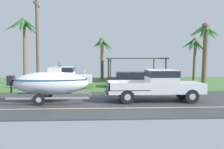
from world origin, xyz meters
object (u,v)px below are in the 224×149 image
(palm_tree_mid, at_px, (25,32))
(palm_tree_far_left, at_px, (205,39))
(boat_on_trailer, at_px, (51,83))
(palm_tree_near_left, at_px, (195,48))
(parked_sedan_near, at_px, (133,80))
(carport_awning, at_px, (134,59))
(utility_pole, at_px, (37,42))
(parked_pickup_background, at_px, (64,76))
(pickup_truck_towing, at_px, (160,84))
(palm_tree_near_right, at_px, (103,48))

(palm_tree_mid, xyz_separation_m, palm_tree_far_left, (16.79, -1.73, -0.74))
(boat_on_trailer, xyz_separation_m, palm_tree_near_left, (13.68, 12.55, 2.65))
(parked_sedan_near, height_order, carport_awning, carport_awning)
(utility_pole, bearing_deg, palm_tree_far_left, 10.02)
(boat_on_trailer, distance_m, palm_tree_near_left, 18.76)
(parked_pickup_background, distance_m, utility_pole, 3.60)
(pickup_truck_towing, distance_m, boat_on_trailer, 6.53)
(palm_tree_near_right, height_order, utility_pole, utility_pole)
(parked_pickup_background, bearing_deg, carport_awning, 39.45)
(pickup_truck_towing, relative_size, palm_tree_mid, 0.90)
(carport_awning, relative_size, palm_tree_near_right, 1.19)
(pickup_truck_towing, bearing_deg, parked_pickup_background, 136.38)
(pickup_truck_towing, xyz_separation_m, palm_tree_near_right, (-3.29, 14.76, 2.77))
(palm_tree_near_left, bearing_deg, pickup_truck_towing, -119.67)
(carport_awning, xyz_separation_m, utility_pole, (-8.68, -7.04, 1.31))
(parked_pickup_background, distance_m, parked_sedan_near, 5.97)
(parked_pickup_background, bearing_deg, palm_tree_near_left, 24.05)
(carport_awning, height_order, palm_tree_near_left, palm_tree_near_left)
(carport_awning, xyz_separation_m, palm_tree_far_left, (5.84, -4.48, 1.84))
(palm_tree_near_right, bearing_deg, boat_on_trailer, -102.39)
(carport_awning, distance_m, palm_tree_near_right, 4.61)
(parked_pickup_background, height_order, carport_awning, carport_awning)
(parked_pickup_background, distance_m, palm_tree_mid, 6.44)
(palm_tree_near_right, bearing_deg, carport_awning, -38.37)
(palm_tree_near_right, relative_size, palm_tree_far_left, 0.87)
(pickup_truck_towing, height_order, parked_pickup_background, pickup_truck_towing)
(palm_tree_near_right, bearing_deg, parked_sedan_near, -72.45)
(palm_tree_mid, bearing_deg, carport_awning, 14.10)
(palm_tree_mid, bearing_deg, boat_on_trailer, -65.37)
(parked_pickup_background, height_order, utility_pole, utility_pole)
(boat_on_trailer, bearing_deg, palm_tree_mid, 114.63)
(palm_tree_near_left, height_order, palm_tree_near_right, palm_tree_near_right)
(palm_tree_near_left, relative_size, palm_tree_mid, 0.76)
(parked_sedan_near, bearing_deg, palm_tree_near_right, 107.55)
(pickup_truck_towing, bearing_deg, palm_tree_near_left, 60.33)
(boat_on_trailer, bearing_deg, pickup_truck_towing, 0.00)
(parked_pickup_background, height_order, parked_sedan_near, parked_pickup_background)
(parked_sedan_near, height_order, palm_tree_near_right, palm_tree_near_right)
(palm_tree_near_left, distance_m, palm_tree_far_left, 5.17)
(parked_sedan_near, relative_size, palm_tree_far_left, 0.79)
(boat_on_trailer, bearing_deg, palm_tree_near_right, 77.61)
(boat_on_trailer, relative_size, palm_tree_near_right, 1.12)
(pickup_truck_towing, height_order, palm_tree_near_left, palm_tree_near_left)
(palm_tree_near_right, bearing_deg, utility_pole, -118.07)
(utility_pole, bearing_deg, pickup_truck_towing, -30.31)
(boat_on_trailer, distance_m, parked_sedan_near, 8.87)
(pickup_truck_towing, distance_m, palm_tree_near_right, 15.37)
(pickup_truck_towing, height_order, parked_sedan_near, pickup_truck_towing)
(palm_tree_mid, bearing_deg, palm_tree_near_left, 10.38)
(parked_pickup_background, distance_m, palm_tree_far_left, 13.17)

